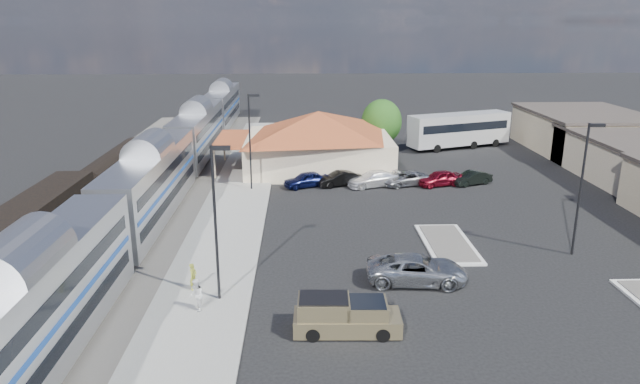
{
  "coord_description": "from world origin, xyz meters",
  "views": [
    {
      "loc": [
        -6.28,
        -35.26,
        15.19
      ],
      "look_at": [
        -4.92,
        5.98,
        2.8
      ],
      "focal_mm": 32.0,
      "sensor_mm": 36.0,
      "label": 1
    }
  ],
  "objects_px": {
    "suv": "(417,269)",
    "station_depot": "(318,140)",
    "pickup_truck": "(347,316)",
    "coach_bus": "(459,128)"
  },
  "relations": [
    {
      "from": "suv",
      "to": "station_depot",
      "type": "bearing_deg",
      "value": 15.64
    },
    {
      "from": "station_depot",
      "to": "pickup_truck",
      "type": "xyz_separation_m",
      "value": [
        0.5,
        -33.55,
        -2.25
      ]
    },
    {
      "from": "pickup_truck",
      "to": "coach_bus",
      "type": "xyz_separation_m",
      "value": [
        17.33,
        43.56,
        1.57
      ]
    },
    {
      "from": "coach_bus",
      "to": "pickup_truck",
      "type": "bearing_deg",
      "value": 137.94
    },
    {
      "from": "pickup_truck",
      "to": "suv",
      "type": "xyz_separation_m",
      "value": [
        4.67,
        5.61,
        -0.04
      ]
    },
    {
      "from": "station_depot",
      "to": "suv",
      "type": "height_order",
      "value": "station_depot"
    },
    {
      "from": "pickup_truck",
      "to": "suv",
      "type": "relative_size",
      "value": 0.9
    },
    {
      "from": "station_depot",
      "to": "coach_bus",
      "type": "xyz_separation_m",
      "value": [
        17.84,
        10.01,
        -0.68
      ]
    },
    {
      "from": "station_depot",
      "to": "pickup_truck",
      "type": "distance_m",
      "value": 33.63
    },
    {
      "from": "station_depot",
      "to": "suv",
      "type": "xyz_separation_m",
      "value": [
        5.17,
        -27.94,
        -2.29
      ]
    }
  ]
}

